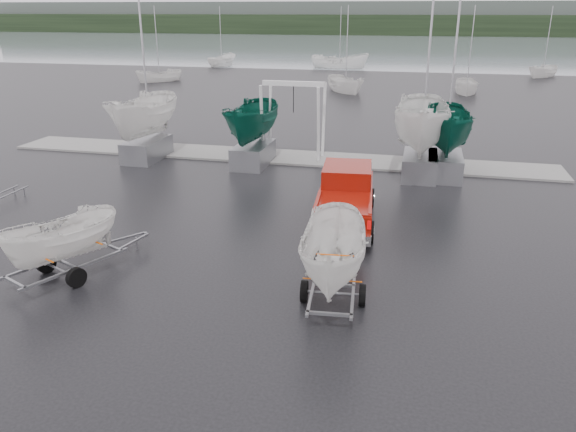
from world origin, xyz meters
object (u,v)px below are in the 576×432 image
at_px(pickup_truck, 346,194).
at_px(trailer_parked, 57,204).
at_px(boat_hoist, 293,109).
at_px(trailer_hitched, 336,204).

bearing_deg(pickup_truck, trailer_parked, -142.42).
distance_m(pickup_truck, boat_hoist, 9.76).
distance_m(trailer_hitched, trailer_parked, 8.09).
height_order(pickup_truck, boat_hoist, boat_hoist).
xyz_separation_m(trailer_hitched, boat_hoist, (-4.62, 15.14, -0.16)).
bearing_deg(pickup_truck, trailer_hitched, -90.00).
height_order(pickup_truck, trailer_parked, trailer_parked).
bearing_deg(pickup_truck, boat_hoist, 109.79).
distance_m(trailer_parked, boat_hoist, 16.01).
relative_size(pickup_truck, trailer_hitched, 1.16).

